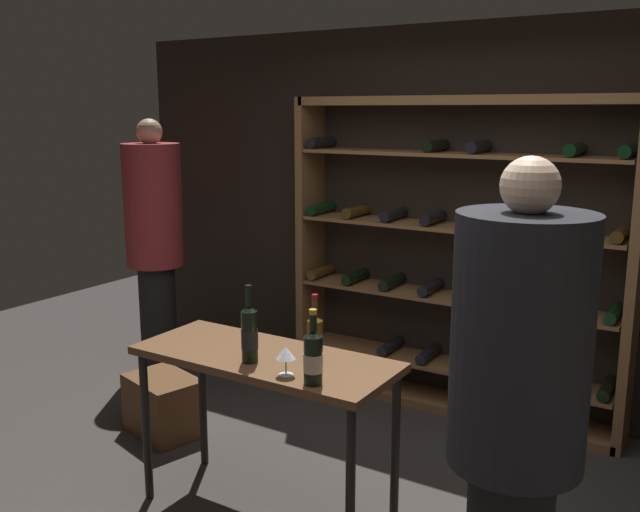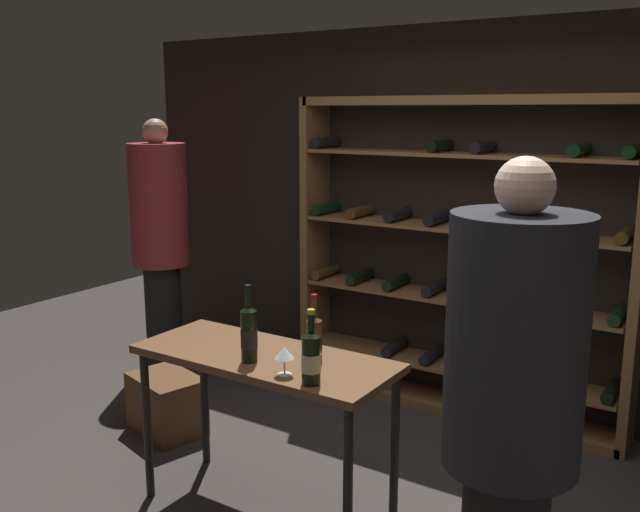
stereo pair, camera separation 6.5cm
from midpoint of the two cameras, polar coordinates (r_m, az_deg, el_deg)
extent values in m
cube|color=black|center=(4.91, 13.55, 2.83)|extent=(5.82, 0.10, 2.62)
cube|color=brown|center=(5.31, -0.06, 1.18)|extent=(0.06, 0.32, 2.14)
cube|color=brown|center=(4.51, 25.01, -1.84)|extent=(0.06, 0.32, 2.14)
cube|color=brown|center=(4.69, 11.97, 12.32)|extent=(2.28, 0.32, 0.06)
cube|color=brown|center=(5.11, 10.96, -11.71)|extent=(2.28, 0.32, 0.06)
cube|color=brown|center=(5.00, 11.09, -8.79)|extent=(2.20, 0.32, 0.02)
cylinder|color=black|center=(5.16, 6.48, -7.37)|extent=(0.08, 0.30, 0.08)
cylinder|color=black|center=(5.04, 9.53, -7.92)|extent=(0.08, 0.30, 0.08)
cylinder|color=black|center=(4.85, 16.05, -9.02)|extent=(0.08, 0.30, 0.08)
cylinder|color=black|center=(4.78, 19.50, -9.56)|extent=(0.08, 0.30, 0.08)
cylinder|color=black|center=(4.73, 23.04, -10.07)|extent=(0.08, 0.30, 0.08)
cube|color=brown|center=(4.86, 11.31, -3.42)|extent=(2.20, 0.32, 0.02)
cylinder|color=#4C3314|center=(5.30, 0.85, -1.30)|extent=(0.08, 0.30, 0.08)
cylinder|color=black|center=(5.15, 3.65, -1.70)|extent=(0.08, 0.30, 0.08)
cylinder|color=black|center=(5.02, 6.61, -2.13)|extent=(0.08, 0.30, 0.08)
cylinder|color=black|center=(4.90, 9.72, -2.57)|extent=(0.08, 0.30, 0.08)
cylinder|color=black|center=(4.79, 12.99, -3.02)|extent=(0.08, 0.30, 0.08)
cylinder|color=#4C3314|center=(4.70, 16.39, -3.48)|extent=(0.08, 0.30, 0.08)
cylinder|color=#4C3314|center=(4.63, 19.91, -3.94)|extent=(0.08, 0.30, 0.08)
cylinder|color=black|center=(4.58, 23.53, -4.41)|extent=(0.08, 0.30, 0.08)
cube|color=brown|center=(4.75, 11.55, 2.23)|extent=(2.20, 0.32, 0.02)
cylinder|color=black|center=(5.21, 0.87, 3.91)|extent=(0.08, 0.30, 0.08)
cylinder|color=#4C3314|center=(5.06, 3.72, 3.65)|extent=(0.08, 0.30, 0.08)
cylinder|color=black|center=(4.92, 6.74, 3.36)|extent=(0.08, 0.30, 0.08)
cylinder|color=black|center=(4.80, 9.92, 3.05)|extent=(0.08, 0.30, 0.08)
cylinder|color=black|center=(4.69, 13.26, 2.72)|extent=(0.08, 0.30, 0.08)
cylinder|color=black|center=(4.53, 20.34, 1.98)|extent=(0.08, 0.30, 0.08)
cylinder|color=#4C3314|center=(4.48, 24.04, 1.58)|extent=(0.08, 0.30, 0.08)
cube|color=brown|center=(4.70, 11.79, 8.08)|extent=(2.20, 0.32, 0.02)
cylinder|color=black|center=(5.17, 0.88, 9.25)|extent=(0.08, 0.30, 0.08)
cylinder|color=black|center=(4.75, 10.13, 8.85)|extent=(0.08, 0.30, 0.08)
cylinder|color=black|center=(4.65, 13.54, 8.64)|extent=(0.08, 0.30, 0.08)
cylinder|color=black|center=(4.48, 20.78, 8.10)|extent=(0.08, 0.30, 0.08)
cylinder|color=black|center=(4.43, 24.56, 7.77)|extent=(0.08, 0.30, 0.08)
cube|color=brown|center=(3.52, -4.02, -8.30)|extent=(1.34, 0.55, 0.04)
cylinder|color=black|center=(3.92, -13.42, -13.26)|extent=(0.04, 0.04, 0.82)
cylinder|color=black|center=(3.22, 2.89, -18.77)|extent=(0.04, 0.04, 0.82)
cylinder|color=black|center=(4.21, -8.96, -11.27)|extent=(0.04, 0.04, 0.82)
cylinder|color=black|center=(3.57, 6.63, -15.61)|extent=(0.04, 0.04, 0.82)
cylinder|color=black|center=(5.71, -12.28, -4.92)|extent=(0.29, 0.29, 0.87)
cylinder|color=#9E2D33|center=(5.52, -12.69, 4.09)|extent=(0.44, 0.44, 0.94)
sphere|color=tan|center=(5.48, -12.95, 9.86)|extent=(0.19, 0.19, 0.19)
cylinder|color=black|center=(2.50, 16.37, -6.82)|extent=(0.48, 0.48, 0.89)
sphere|color=beige|center=(2.39, 17.11, 5.45)|extent=(0.20, 0.20, 0.20)
cube|color=brown|center=(4.71, -12.00, -11.72)|extent=(0.55, 0.46, 0.38)
cylinder|color=black|center=(3.11, -0.13, -8.50)|extent=(0.08, 0.08, 0.22)
cone|color=black|center=(3.07, -0.13, -6.37)|extent=(0.08, 0.08, 0.03)
cylinder|color=black|center=(3.05, -0.13, -5.45)|extent=(0.03, 0.03, 0.08)
cylinder|color=#B7932D|center=(3.04, -0.13, -4.56)|extent=(0.03, 0.03, 0.02)
cylinder|color=#C6B28C|center=(3.11, -0.13, -8.69)|extent=(0.09, 0.09, 0.08)
cylinder|color=#4C3314|center=(3.37, 0.08, -6.96)|extent=(0.07, 0.07, 0.20)
cone|color=#4C3314|center=(3.34, 0.08, -5.10)|extent=(0.07, 0.07, 0.03)
cylinder|color=#4C3314|center=(3.32, 0.08, -4.20)|extent=(0.03, 0.03, 0.08)
cylinder|color=maroon|center=(3.31, 0.08, -3.33)|extent=(0.03, 0.03, 0.02)
cylinder|color=black|center=(3.38, 0.08, -7.12)|extent=(0.08, 0.08, 0.08)
cylinder|color=black|center=(3.38, -5.25, -6.53)|extent=(0.08, 0.08, 0.25)
cone|color=black|center=(3.34, -5.30, -4.28)|extent=(0.08, 0.08, 0.03)
cylinder|color=black|center=(3.33, -5.31, -3.40)|extent=(0.03, 0.03, 0.08)
cylinder|color=black|center=(3.31, -5.33, -2.54)|extent=(0.03, 0.03, 0.02)
cylinder|color=black|center=(3.39, -5.25, -6.74)|extent=(0.08, 0.08, 0.10)
cylinder|color=silver|center=(3.24, -2.32, -9.63)|extent=(0.07, 0.07, 0.00)
cylinder|color=silver|center=(3.23, -2.33, -8.96)|extent=(0.01, 0.01, 0.08)
cone|color=silver|center=(3.21, -2.34, -7.86)|extent=(0.09, 0.09, 0.06)
cylinder|color=#590A14|center=(3.21, -2.34, -8.07)|extent=(0.05, 0.05, 0.02)
camera|label=1|loc=(0.03, -89.46, 0.11)|focal=39.27mm
camera|label=2|loc=(0.03, 90.54, -0.11)|focal=39.27mm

